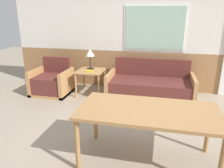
{
  "coord_description": "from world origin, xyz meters",
  "views": [
    {
      "loc": [
        0.15,
        -2.69,
        1.85
      ],
      "look_at": [
        -0.73,
        1.17,
        0.54
      ],
      "focal_mm": 35.0,
      "sensor_mm": 36.0,
      "label": 1
    }
  ],
  "objects_px": {
    "dining_table": "(148,115)",
    "table_lamp": "(90,54)",
    "couch": "(150,87)",
    "armchair": "(52,83)",
    "side_table": "(91,74)"
  },
  "relations": [
    {
      "from": "armchair",
      "to": "table_lamp",
      "type": "height_order",
      "value": "table_lamp"
    },
    {
      "from": "side_table",
      "to": "dining_table",
      "type": "height_order",
      "value": "dining_table"
    },
    {
      "from": "armchair",
      "to": "dining_table",
      "type": "height_order",
      "value": "armchair"
    },
    {
      "from": "side_table",
      "to": "table_lamp",
      "type": "height_order",
      "value": "table_lamp"
    },
    {
      "from": "armchair",
      "to": "side_table",
      "type": "height_order",
      "value": "armchair"
    },
    {
      "from": "side_table",
      "to": "armchair",
      "type": "bearing_deg",
      "value": -170.61
    },
    {
      "from": "dining_table",
      "to": "armchair",
      "type": "bearing_deg",
      "value": 139.68
    },
    {
      "from": "couch",
      "to": "armchair",
      "type": "bearing_deg",
      "value": -174.49
    },
    {
      "from": "armchair",
      "to": "dining_table",
      "type": "bearing_deg",
      "value": -47.06
    },
    {
      "from": "couch",
      "to": "armchair",
      "type": "xyz_separation_m",
      "value": [
        -2.28,
        -0.22,
        0.01
      ]
    },
    {
      "from": "couch",
      "to": "table_lamp",
      "type": "relative_size",
      "value": 3.96
    },
    {
      "from": "couch",
      "to": "side_table",
      "type": "relative_size",
      "value": 3.15
    },
    {
      "from": "dining_table",
      "to": "table_lamp",
      "type": "bearing_deg",
      "value": 123.4
    },
    {
      "from": "side_table",
      "to": "dining_table",
      "type": "bearing_deg",
      "value": -55.99
    },
    {
      "from": "couch",
      "to": "armchair",
      "type": "height_order",
      "value": "couch"
    }
  ]
}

